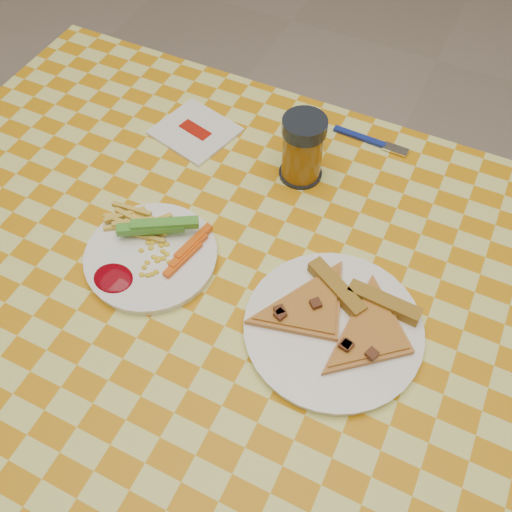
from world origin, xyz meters
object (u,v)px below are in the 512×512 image
object	(u,v)px
plate_left	(151,257)
plate_right	(333,329)
drink_glass	(303,149)
table	(247,313)

from	to	relation	value
plate_left	plate_right	xyz separation A→B (m)	(0.30, 0.01, 0.00)
plate_left	drink_glass	world-z (taller)	drink_glass
table	plate_left	world-z (taller)	plate_left
plate_right	drink_glass	distance (m)	0.31
table	plate_right	size ratio (longest dim) A/B	5.18
drink_glass	table	bearing A→B (deg)	-85.48
drink_glass	plate_left	bearing A→B (deg)	-117.09
table	drink_glass	distance (m)	0.28
plate_left	table	bearing A→B (deg)	6.06
plate_left	plate_right	size ratio (longest dim) A/B	0.80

